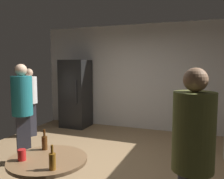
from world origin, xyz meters
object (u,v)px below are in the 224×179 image
at_px(person_in_white_shirt, 30,97).
at_px(person_in_olive_shirt, 193,152).
at_px(beer_bottle_brown, 45,142).
at_px(plastic_cup_red, 22,155).
at_px(beer_bottle_amber, 52,161).
at_px(person_in_teal_shirt, 22,106).
at_px(foreground_table, 48,168).
at_px(refrigerator, 76,93).

xyz_separation_m(person_in_white_shirt, person_in_olive_shirt, (3.71, -2.45, 0.05)).
bearing_deg(person_in_white_shirt, beer_bottle_brown, -18.82).
height_order(beer_bottle_brown, plastic_cup_red, beer_bottle_brown).
bearing_deg(beer_bottle_amber, person_in_teal_shirt, 138.39).
distance_m(beer_bottle_brown, person_in_teal_shirt, 1.56).
bearing_deg(beer_bottle_brown, foreground_table, -47.02).
bearing_deg(person_in_teal_shirt, beer_bottle_brown, 3.18).
xyz_separation_m(beer_bottle_amber, person_in_olive_shirt, (1.19, 0.25, 0.15)).
height_order(refrigerator, beer_bottle_brown, refrigerator).
bearing_deg(person_in_white_shirt, foreground_table, -18.81).
distance_m(refrigerator, beer_bottle_brown, 3.82).
distance_m(beer_bottle_amber, person_in_teal_shirt, 2.11).
distance_m(refrigerator, person_in_white_shirt, 1.29).
bearing_deg(refrigerator, beer_bottle_brown, -65.49).
distance_m(refrigerator, person_in_teal_shirt, 2.51).
height_order(foreground_table, person_in_white_shirt, person_in_white_shirt).
distance_m(refrigerator, foreground_table, 4.08).
xyz_separation_m(refrigerator, person_in_olive_shirt, (3.16, -3.62, 0.07)).
distance_m(beer_bottle_brown, plastic_cup_red, 0.33).
height_order(refrigerator, plastic_cup_red, refrigerator).
relative_size(beer_bottle_amber, plastic_cup_red, 2.09).
relative_size(beer_bottle_amber, beer_bottle_brown, 1.00).
distance_m(refrigerator, person_in_olive_shirt, 4.80).
bearing_deg(plastic_cup_red, foreground_table, 33.05).
relative_size(foreground_table, beer_bottle_amber, 3.48).
bearing_deg(foreground_table, plastic_cup_red, -146.95).
bearing_deg(person_in_olive_shirt, person_in_teal_shirt, -44.97).
bearing_deg(beer_bottle_brown, person_in_teal_shirt, 140.00).
xyz_separation_m(foreground_table, plastic_cup_red, (-0.21, -0.13, 0.16)).
bearing_deg(plastic_cup_red, beer_bottle_amber, -9.62).
xyz_separation_m(refrigerator, person_in_white_shirt, (-0.55, -1.17, 0.02)).
xyz_separation_m(beer_bottle_brown, person_in_olive_shirt, (1.57, -0.15, 0.15)).
distance_m(refrigerator, beer_bottle_amber, 4.34).
bearing_deg(foreground_table, refrigerator, 115.70).
distance_m(plastic_cup_red, person_in_teal_shirt, 1.78).
bearing_deg(beer_bottle_amber, beer_bottle_brown, 133.88).
bearing_deg(refrigerator, person_in_olive_shirt, -48.89).
height_order(refrigerator, person_in_white_shirt, refrigerator).
xyz_separation_m(foreground_table, beer_bottle_brown, (-0.18, 0.20, 0.19)).
distance_m(refrigerator, plastic_cup_red, 4.11).
bearing_deg(beer_bottle_amber, person_in_olive_shirt, 12.09).
xyz_separation_m(plastic_cup_red, person_in_olive_shirt, (1.60, 0.19, 0.18)).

